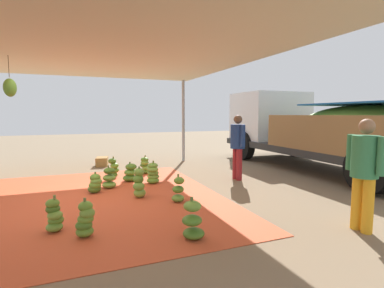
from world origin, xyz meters
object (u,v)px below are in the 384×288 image
at_px(banana_bunch_2, 193,222).
at_px(banana_bunch_6, 54,216).
at_px(banana_bunch_8, 114,169).
at_px(banana_bunch_5, 85,220).
at_px(banana_bunch_11, 109,179).
at_px(cargo_truck_main, 316,127).
at_px(banana_bunch_1, 95,184).
at_px(banana_bunch_4, 139,184).
at_px(worker_0, 238,142).
at_px(banana_bunch_3, 178,190).
at_px(worker_1, 365,166).
at_px(banana_bunch_0, 153,174).
at_px(banana_bunch_7, 130,173).
at_px(banana_bunch_9, 145,166).
at_px(crate_0, 102,162).

relative_size(banana_bunch_2, banana_bunch_6, 1.10).
xyz_separation_m(banana_bunch_2, banana_bunch_6, (-0.96, -1.68, -0.02)).
bearing_deg(banana_bunch_8, banana_bunch_5, -12.39).
relative_size(banana_bunch_11, cargo_truck_main, 0.07).
distance_m(banana_bunch_1, banana_bunch_4, 1.02).
xyz_separation_m(banana_bunch_5, worker_0, (-2.27, 3.63, 0.71)).
distance_m(banana_bunch_3, worker_0, 2.47).
relative_size(cargo_truck_main, worker_1, 4.64).
relative_size(banana_bunch_5, worker_0, 0.32).
height_order(banana_bunch_5, banana_bunch_11, banana_bunch_5).
distance_m(banana_bunch_0, banana_bunch_1, 1.37).
bearing_deg(cargo_truck_main, worker_1, -37.24).
bearing_deg(banana_bunch_7, banana_bunch_8, -148.74).
bearing_deg(banana_bunch_5, banana_bunch_3, 121.24).
bearing_deg(banana_bunch_1, banana_bunch_7, 133.14).
height_order(banana_bunch_3, banana_bunch_4, banana_bunch_4).
distance_m(banana_bunch_8, banana_bunch_11, 1.05).
relative_size(banana_bunch_0, banana_bunch_2, 0.96).
xyz_separation_m(banana_bunch_6, worker_0, (-1.91, 4.03, 0.72)).
distance_m(banana_bunch_4, banana_bunch_6, 1.87).
distance_m(banana_bunch_5, banana_bunch_7, 3.22).
height_order(banana_bunch_9, cargo_truck_main, cargo_truck_main).
xyz_separation_m(banana_bunch_8, worker_0, (1.30, 2.85, 0.69)).
xyz_separation_m(cargo_truck_main, crate_0, (-2.74, -5.95, -1.09)).
height_order(banana_bunch_3, banana_bunch_11, banana_bunch_3).
relative_size(banana_bunch_1, banana_bunch_7, 0.92).
height_order(banana_bunch_5, banana_bunch_6, banana_bunch_5).
bearing_deg(banana_bunch_3, worker_1, 41.36).
distance_m(worker_0, worker_1, 3.47).
xyz_separation_m(banana_bunch_9, cargo_truck_main, (1.02, 4.95, 1.01)).
relative_size(banana_bunch_9, banana_bunch_11, 1.02).
distance_m(banana_bunch_7, banana_bunch_8, 0.63).
bearing_deg(banana_bunch_5, banana_bunch_1, 173.46).
bearing_deg(banana_bunch_3, banana_bunch_0, -177.49).
bearing_deg(banana_bunch_1, banana_bunch_2, 20.08).
distance_m(banana_bunch_2, banana_bunch_4, 2.18).
xyz_separation_m(banana_bunch_6, crate_0, (-5.17, 1.05, -0.08)).
bearing_deg(banana_bunch_5, worker_1, 71.39).
bearing_deg(banana_bunch_7, banana_bunch_1, -46.86).
xyz_separation_m(banana_bunch_4, banana_bunch_7, (-1.47, 0.08, -0.07)).
relative_size(banana_bunch_1, worker_1, 0.28).
height_order(banana_bunch_2, worker_0, worker_0).
relative_size(banana_bunch_3, banana_bunch_9, 1.03).
bearing_deg(cargo_truck_main, banana_bunch_2, -57.55).
height_order(banana_bunch_7, banana_bunch_9, banana_bunch_9).
bearing_deg(cargo_truck_main, banana_bunch_11, -87.75).
relative_size(banana_bunch_1, banana_bunch_6, 0.85).
relative_size(banana_bunch_1, banana_bunch_8, 0.79).
distance_m(banana_bunch_6, crate_0, 5.27).
height_order(banana_bunch_9, worker_0, worker_0).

